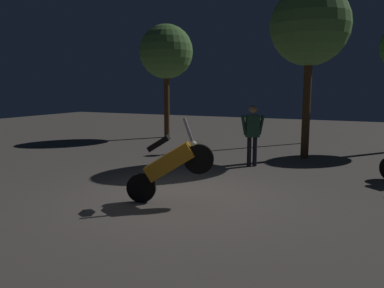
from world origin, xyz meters
name	(u,v)px	position (x,y,z in m)	size (l,w,h in m)	color
ground_plane	(182,198)	(0.00, 0.00, 0.00)	(40.00, 40.00, 0.00)	#605951
motorcycle_orange_foreground	(169,165)	(-0.07, -0.40, 0.74)	(1.60, 0.64, 1.63)	black
person_rider_beside	(252,130)	(0.39, 3.59, 1.01)	(0.63, 0.39, 1.69)	black
streetlamp_near	(309,53)	(1.05, 8.75, 3.46)	(0.36, 0.36, 5.53)	#38383D
tree_left_bg	(166,52)	(-4.74, 8.07, 3.65)	(2.29, 2.29, 4.83)	#4C331E
tree_right_bg	(310,27)	(1.53, 5.47, 3.95)	(2.35, 2.35, 5.16)	#4C331E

